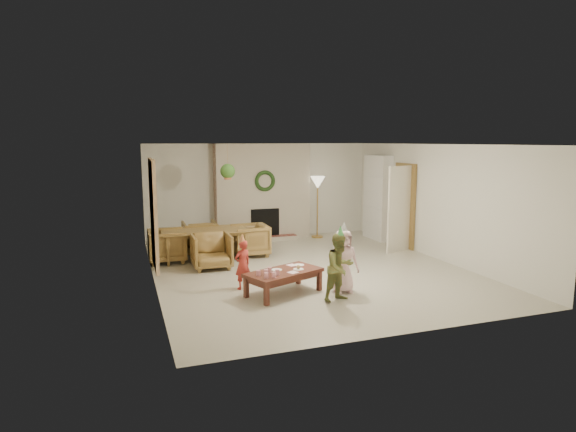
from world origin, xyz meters
name	(u,v)px	position (x,y,z in m)	size (l,w,h in m)	color
floor	(309,269)	(0.00, 0.00, 0.00)	(7.00, 7.00, 0.00)	#B7B29E
ceiling	(309,144)	(0.00, 0.00, 2.50)	(7.00, 7.00, 0.00)	white
wall_back	(261,191)	(0.00, 3.50, 1.25)	(7.00, 7.00, 0.00)	silver
wall_front	(407,243)	(0.00, -3.50, 1.25)	(7.00, 7.00, 0.00)	silver
wall_left	(152,216)	(-3.00, 0.00, 1.25)	(7.00, 7.00, 0.00)	silver
wall_right	(437,202)	(3.00, 0.00, 1.25)	(7.00, 7.00, 0.00)	silver
fireplace_mass	(263,192)	(0.00, 3.30, 1.25)	(2.50, 0.40, 2.50)	#562316
fireplace_hearth	(267,239)	(0.00, 2.95, 0.06)	(1.60, 0.30, 0.12)	maroon
fireplace_firebox	(265,223)	(0.00, 3.12, 0.45)	(0.75, 0.12, 0.75)	black
fireplace_wreath	(265,181)	(0.00, 3.07, 1.55)	(0.54, 0.54, 0.10)	#1A3714
floor_lamp_base	(317,237)	(1.43, 3.00, 0.02)	(0.31, 0.31, 0.03)	gold
floor_lamp_post	(317,209)	(1.43, 3.00, 0.76)	(0.03, 0.03, 1.48)	gold
floor_lamp_shade	(318,183)	(1.43, 3.00, 1.48)	(0.39, 0.39, 0.33)	beige
bookshelf_carcass	(378,197)	(2.84, 2.30, 1.10)	(0.30, 1.00, 2.20)	white
bookshelf_shelf_a	(376,222)	(2.82, 2.30, 0.45)	(0.30, 0.92, 0.03)	white
bookshelf_shelf_b	(377,207)	(2.82, 2.30, 0.85)	(0.30, 0.92, 0.03)	white
bookshelf_shelf_c	(377,192)	(2.82, 2.30, 1.25)	(0.30, 0.92, 0.03)	white
bookshelf_shelf_d	(377,177)	(2.82, 2.30, 1.65)	(0.30, 0.92, 0.03)	white
books_row_lower	(379,218)	(2.80, 2.15, 0.59)	(0.20, 0.40, 0.24)	maroon
books_row_mid	(375,202)	(2.80, 2.35, 0.99)	(0.20, 0.44, 0.24)	navy
books_row_upper	(378,187)	(2.80, 2.20, 1.38)	(0.20, 0.36, 0.22)	#BB7628
door_frame	(405,206)	(2.96, 1.20, 1.02)	(0.05, 0.86, 2.04)	olive
door_leaf	(399,209)	(2.58, 0.82, 1.00)	(0.05, 0.80, 2.00)	beige
curtain_panel	(154,214)	(-2.96, 0.20, 1.25)	(0.06, 1.20, 2.00)	beige
dining_table	(205,245)	(-1.82, 1.55, 0.32)	(1.84, 1.03, 0.65)	olive
dining_chair_near	(212,251)	(-1.82, 0.75, 0.36)	(0.76, 0.78, 0.71)	olive
dining_chair_far	(200,236)	(-1.81, 2.36, 0.36)	(0.76, 0.78, 0.71)	olive
dining_chair_left	(167,246)	(-2.62, 1.56, 0.36)	(0.76, 0.78, 0.71)	olive
dining_chair_right	(250,240)	(-0.81, 1.54, 0.36)	(0.76, 0.78, 0.71)	olive
hanging_plant_cord	(227,160)	(-1.30, 1.50, 2.15)	(0.01, 0.01, 0.70)	tan
hanging_plant_pot	(228,177)	(-1.30, 1.50, 1.80)	(0.16, 0.16, 0.12)	#B06238
hanging_plant_foliage	(228,171)	(-1.30, 1.50, 1.92)	(0.32, 0.32, 0.32)	#2A531B
coffee_table_top	(284,273)	(-0.97, -1.32, 0.37)	(1.30, 0.65, 0.06)	#57291D
coffee_table_apron	(284,277)	(-0.97, -1.32, 0.30)	(1.20, 0.55, 0.08)	#57291D
coffee_leg_fl	(267,295)	(-1.42, -1.79, 0.17)	(0.07, 0.07, 0.34)	#57291D
coffee_leg_fr	(319,281)	(-0.33, -1.33, 0.17)	(0.07, 0.07, 0.34)	#57291D
coffee_leg_bl	(246,288)	(-1.62, -1.30, 0.17)	(0.07, 0.07, 0.34)	#57291D
coffee_leg_br	(298,274)	(-0.53, -0.84, 0.17)	(0.07, 0.07, 0.34)	#57291D
cup_a	(266,276)	(-1.38, -1.65, 0.45)	(0.07, 0.07, 0.09)	white
cup_b	(258,273)	(-1.45, -1.46, 0.45)	(0.07, 0.07, 0.09)	white
cup_c	(274,275)	(-1.25, -1.65, 0.45)	(0.07, 0.07, 0.09)	white
cup_d	(266,272)	(-1.32, -1.46, 0.45)	(0.07, 0.07, 0.09)	white
cup_e	(277,272)	(-1.15, -1.52, 0.45)	(0.07, 0.07, 0.09)	white
cup_f	(270,270)	(-1.23, -1.34, 0.45)	(0.07, 0.07, 0.09)	white
plate_a	(277,270)	(-1.07, -1.23, 0.40)	(0.18, 0.18, 0.01)	white
plate_b	(298,269)	(-0.70, -1.31, 0.40)	(0.18, 0.18, 0.01)	white
plate_c	(299,265)	(-0.60, -1.05, 0.40)	(0.18, 0.18, 0.01)	white
food_scoop	(298,267)	(-0.70, -1.31, 0.44)	(0.07, 0.07, 0.07)	tan
napkin_left	(293,272)	(-0.86, -1.46, 0.40)	(0.15, 0.15, 0.01)	#F8B7CD
napkin_right	(292,265)	(-0.72, -1.02, 0.40)	(0.15, 0.15, 0.01)	#F8B7CD
child_red	(243,265)	(-1.56, -0.82, 0.44)	(0.32, 0.21, 0.87)	#B02E25
party_hat_red	(242,238)	(-1.56, -0.82, 0.91)	(0.12, 0.12, 0.16)	gold
child_plaid	(340,267)	(-0.23, -1.94, 0.55)	(0.54, 0.42, 1.11)	olive
party_hat_plaid	(340,231)	(-0.23, -1.94, 1.15)	(0.13, 0.13, 0.18)	#51BE5A
child_pink	(343,261)	(0.03, -1.55, 0.54)	(0.53, 0.35, 1.09)	#FFCBD4
party_hat_pink	(344,227)	(0.03, -1.55, 1.13)	(0.14, 0.14, 0.20)	#B1B2B8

